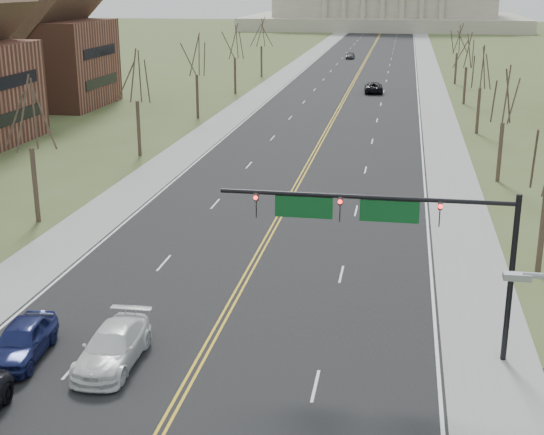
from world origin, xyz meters
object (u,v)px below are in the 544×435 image
at_px(car_sb_inner_second, 113,347).
at_px(car_far_nb, 374,87).
at_px(car_sb_outer_second, 22,341).
at_px(car_far_sb, 350,55).
at_px(signal_mast, 387,223).

distance_m(car_sb_inner_second, car_far_nb, 82.22).
bearing_deg(car_sb_outer_second, car_sb_inner_second, -3.64).
height_order(car_sb_inner_second, car_sb_outer_second, car_sb_outer_second).
distance_m(car_far_nb, car_far_sb, 48.77).
height_order(car_sb_inner_second, car_far_sb, car_sb_inner_second).
xyz_separation_m(car_sb_inner_second, car_far_sb, (0.21, 130.20, -0.09)).
xyz_separation_m(car_sb_inner_second, car_sb_outer_second, (-3.93, -0.16, 0.03)).
bearing_deg(car_far_nb, signal_mast, 89.20).
height_order(car_sb_inner_second, car_far_nb, car_sb_inner_second).
bearing_deg(signal_mast, car_sb_outer_second, -167.46).
bearing_deg(car_sb_inner_second, car_far_nb, 83.69).
bearing_deg(car_sb_inner_second, car_far_sb, 88.51).
height_order(car_sb_outer_second, car_far_nb, car_sb_outer_second).
bearing_deg(car_far_nb, car_sb_outer_second, 78.78).
relative_size(signal_mast, car_far_sb, 3.05).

